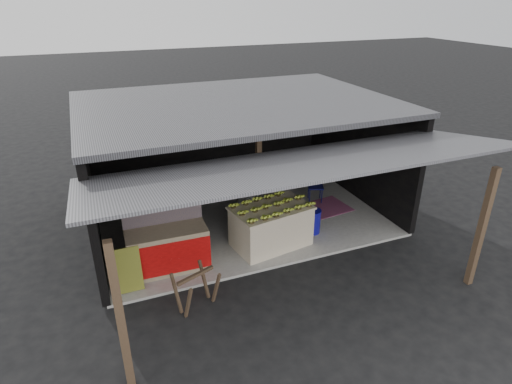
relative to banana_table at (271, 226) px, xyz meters
name	(u,v)px	position (x,y,z in m)	size (l,w,h in m)	color
ground	(279,268)	(-0.17, -0.83, -0.54)	(80.00, 80.00, 0.00)	black
concrete_slab	(239,215)	(-0.17, 1.67, -0.51)	(7.00, 5.00, 0.06)	gray
shophouse	(233,135)	(-0.17, 1.98, 1.56)	(7.40, 7.29, 3.02)	black
banana_table	(271,226)	(0.00, 0.00, 0.00)	(1.87, 1.32, 0.95)	beige
banana_pile	(271,203)	(0.00, 0.00, 0.57)	(1.59, 0.96, 0.19)	#CED82D
white_crate	(257,208)	(0.07, 0.99, -0.03)	(0.83, 0.60, 0.89)	white
neighbor_stall	(168,247)	(-2.34, -0.04, 0.02)	(1.64, 0.78, 1.67)	#998466
green_signboard	(125,271)	(-3.24, -0.48, -0.03)	(0.60, 0.04, 0.90)	black
sawhorse	(196,287)	(-2.11, -1.42, -0.06)	(0.86, 0.85, 0.75)	#483424
water_barrel	(312,222)	(1.15, 0.14, -0.20)	(0.38, 0.38, 0.56)	#0E0B80
plastic_chair	(315,182)	(2.09, 1.71, 0.03)	(0.54, 0.54, 0.87)	#0A0B3A
magenta_rug	(321,209)	(1.96, 1.12, -0.47)	(1.50, 1.00, 0.01)	#781A53
picture_frames	(204,122)	(-0.33, 4.06, 1.39)	(1.62, 0.04, 0.46)	black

